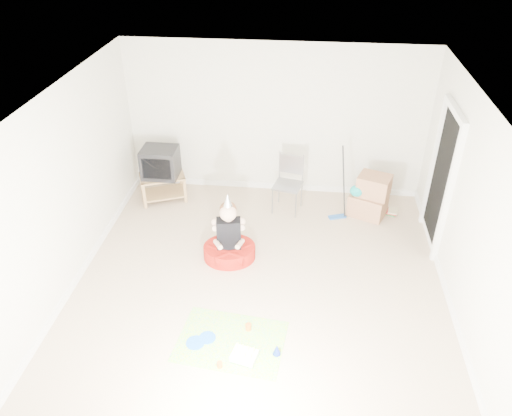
# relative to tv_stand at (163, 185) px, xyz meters

# --- Properties ---
(ground) EXTENTS (5.00, 5.00, 0.00)m
(ground) POSITION_rel_tv_stand_xyz_m (1.87, -1.92, -0.27)
(ground) COLOR #C9AE90
(ground) RESTS_ON ground
(doorway_recess) EXTENTS (0.02, 0.90, 2.05)m
(doorway_recess) POSITION_rel_tv_stand_xyz_m (4.35, -0.72, 0.75)
(doorway_recess) COLOR black
(doorway_recess) RESTS_ON ground
(tv_stand) EXTENTS (0.86, 0.71, 0.46)m
(tv_stand) POSITION_rel_tv_stand_xyz_m (0.00, 0.00, 0.00)
(tv_stand) COLOR #9D7647
(tv_stand) RESTS_ON ground
(crt_tv) EXTENTS (0.58, 0.48, 0.50)m
(crt_tv) POSITION_rel_tv_stand_xyz_m (0.00, -0.00, 0.44)
(crt_tv) COLOR black
(crt_tv) RESTS_ON tv_stand
(folding_chair) EXTENTS (0.51, 0.50, 0.96)m
(folding_chair) POSITION_rel_tv_stand_xyz_m (2.13, -0.12, 0.19)
(folding_chair) COLOR gray
(folding_chair) RESTS_ON ground
(cardboard_boxes) EXTENTS (0.70, 0.62, 0.72)m
(cardboard_boxes) POSITION_rel_tv_stand_xyz_m (3.47, -0.11, 0.07)
(cardboard_boxes) COLOR #A77351
(cardboard_boxes) RESTS_ON ground
(floor_mop) EXTENTS (0.30, 0.37, 1.14)m
(floor_mop) POSITION_rel_tv_stand_xyz_m (2.97, -0.26, -0.01)
(floor_mop) COLOR #225AAE
(floor_mop) RESTS_ON ground
(book_pile) EXTENTS (0.25, 0.27, 0.07)m
(book_pile) POSITION_rel_tv_stand_xyz_m (3.89, -0.03, -0.24)
(book_pile) COLOR #257135
(book_pile) RESTS_ON ground
(seated_woman) EXTENTS (0.86, 0.86, 1.08)m
(seated_woman) POSITION_rel_tv_stand_xyz_m (1.38, -1.50, -0.04)
(seated_woman) COLOR #AC190F
(seated_woman) RESTS_ON ground
(party_mat) EXTENTS (1.35, 1.04, 0.01)m
(party_mat) POSITION_rel_tv_stand_xyz_m (1.64, -3.09, -0.27)
(party_mat) COLOR #DB2E6A
(party_mat) RESTS_ON ground
(birthday_cake) EXTENTS (0.33, 0.29, 0.14)m
(birthday_cake) POSITION_rel_tv_stand_xyz_m (1.83, -3.33, -0.23)
(birthday_cake) COLOR white
(birthday_cake) RESTS_ON party_mat
(blue_plate_near) EXTENTS (0.25, 0.25, 0.01)m
(blue_plate_near) POSITION_rel_tv_stand_xyz_m (1.35, -3.07, -0.26)
(blue_plate_near) COLOR blue
(blue_plate_near) RESTS_ON party_mat
(blue_plate_far) EXTENTS (0.28, 0.28, 0.01)m
(blue_plate_far) POSITION_rel_tv_stand_xyz_m (1.22, -3.16, -0.26)
(blue_plate_far) COLOR blue
(blue_plate_far) RESTS_ON party_mat
(orange_cup_near) EXTENTS (0.10, 0.10, 0.08)m
(orange_cup_near) POSITION_rel_tv_stand_xyz_m (1.82, -2.88, -0.23)
(orange_cup_near) COLOR #D56017
(orange_cup_near) RESTS_ON party_mat
(orange_cup_far) EXTENTS (0.07, 0.07, 0.07)m
(orange_cup_far) POSITION_rel_tv_stand_xyz_m (1.57, -3.48, -0.23)
(orange_cup_far) COLOR #D56017
(orange_cup_far) RESTS_ON party_mat
(blue_party_hat) EXTENTS (0.12, 0.12, 0.14)m
(blue_party_hat) POSITION_rel_tv_stand_xyz_m (2.19, -3.22, -0.20)
(blue_party_hat) COLOR #1A34BA
(blue_party_hat) RESTS_ON party_mat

